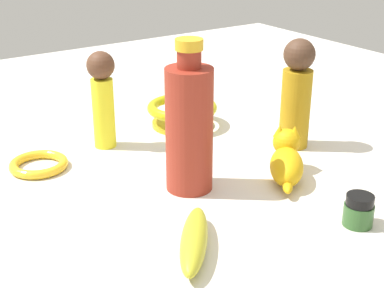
{
  "coord_description": "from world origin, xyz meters",
  "views": [
    {
      "loc": [
        0.49,
        0.72,
        0.44
      ],
      "look_at": [
        0.0,
        0.0,
        0.07
      ],
      "focal_mm": 52.89,
      "sensor_mm": 36.0,
      "label": 1
    }
  ],
  "objects": [
    {
      "name": "nail_polish_jar",
      "position": [
        -0.12,
        0.26,
        0.02
      ],
      "size": [
        0.04,
        0.04,
        0.05
      ],
      "color": "#2F5928",
      "rests_on": "ground"
    },
    {
      "name": "bowl",
      "position": [
        -0.13,
        -0.23,
        0.03
      ],
      "size": [
        0.15,
        0.15,
        0.05
      ],
      "color": "gold",
      "rests_on": "ground"
    },
    {
      "name": "cat_figurine",
      "position": [
        -0.14,
        0.09,
        0.04
      ],
      "size": [
        0.11,
        0.12,
        0.08
      ],
      "color": "gold",
      "rests_on": "ground"
    },
    {
      "name": "ground",
      "position": [
        0.0,
        0.0,
        0.0
      ],
      "size": [
        2.0,
        2.0,
        0.0
      ],
      "primitive_type": "plane",
      "color": "silver"
    },
    {
      "name": "person_figure_adult",
      "position": [
        -0.25,
        -0.01,
        0.11
      ],
      "size": [
        0.07,
        0.07,
        0.21
      ],
      "color": "#B28615",
      "rests_on": "ground"
    },
    {
      "name": "bottle_tall",
      "position": [
        0.02,
        0.02,
        0.11
      ],
      "size": [
        0.08,
        0.08,
        0.25
      ],
      "color": "maroon",
      "rests_on": "ground"
    },
    {
      "name": "bangle",
      "position": [
        0.2,
        -0.19,
        0.01
      ],
      "size": [
        0.1,
        0.1,
        0.02
      ],
      "primitive_type": "torus",
      "color": "yellow",
      "rests_on": "ground"
    },
    {
      "name": "person_figure_child",
      "position": [
        0.06,
        -0.22,
        0.1
      ],
      "size": [
        0.05,
        0.05,
        0.19
      ],
      "color": "yellow",
      "rests_on": "ground"
    },
    {
      "name": "banana",
      "position": [
        0.12,
        0.18,
        0.02
      ],
      "size": [
        0.13,
        0.15,
        0.04
      ],
      "primitive_type": "ellipsoid",
      "rotation": [
        0.0,
        0.0,
        4.04
      ],
      "color": "gold",
      "rests_on": "ground"
    }
  ]
}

